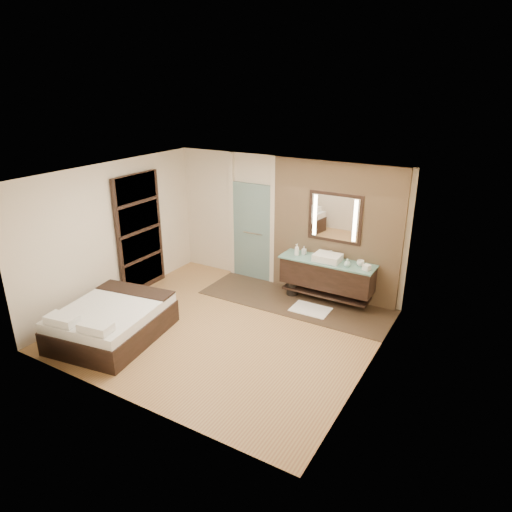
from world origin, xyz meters
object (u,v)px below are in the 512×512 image
Objects in this scene: vanity at (327,274)px; mirror_unit at (335,218)px; waste_bin at (292,288)px; bed at (112,322)px.

mirror_unit is (0.00, 0.24, 1.07)m from vanity.
vanity reaches higher than waste_bin.
vanity is 1.75× the size of mirror_unit.
mirror_unit is 0.52× the size of bed.
waste_bin is (-0.70, -0.07, -0.44)m from vanity.
waste_bin is at bearing 49.13° from bed.
vanity is 4.03m from bed.
bed is at bearing -130.12° from vanity.
mirror_unit is at bearing 90.00° from vanity.
vanity is at bearing 41.22° from bed.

